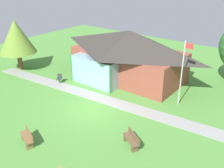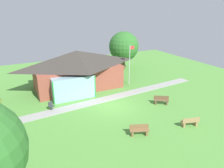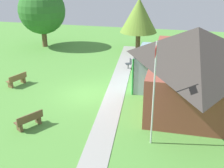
% 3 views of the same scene
% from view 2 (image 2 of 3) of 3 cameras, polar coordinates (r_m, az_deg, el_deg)
% --- Properties ---
extents(ground_plane, '(44.00, 44.00, 0.00)m').
position_cam_2_polar(ground_plane, '(20.93, 0.19, -6.04)').
color(ground_plane, '#54933D').
extents(pavilion, '(10.89, 6.95, 4.53)m').
position_cam_2_polar(pavilion, '(25.28, -9.50, 4.09)').
color(pavilion, brown).
rests_on(pavilion, ground_plane).
extents(footpath, '(25.05, 3.47, 0.03)m').
position_cam_2_polar(footpath, '(22.40, -1.87, -4.17)').
color(footpath, '#999993').
rests_on(footpath, ground_plane).
extents(flagpole, '(0.64, 0.08, 5.04)m').
position_cam_2_polar(flagpole, '(25.94, 4.87, 5.73)').
color(flagpole, silver).
rests_on(flagpole, ground_plane).
extents(bench_front_right, '(1.56, 0.82, 0.84)m').
position_cam_2_polar(bench_front_right, '(18.58, 20.53, -9.69)').
color(bench_front_right, '#9E7A51').
rests_on(bench_front_right, ground_plane).
extents(bench_front_center, '(1.56, 0.95, 0.84)m').
position_cam_2_polar(bench_front_center, '(16.51, 7.46, -12.43)').
color(bench_front_center, brown).
rests_on(bench_front_center, ground_plane).
extents(bench_mid_right, '(1.51, 1.16, 0.84)m').
position_cam_2_polar(bench_mid_right, '(21.78, 13.29, -4.37)').
color(bench_mid_right, brown).
rests_on(bench_mid_right, ground_plane).
extents(patio_chair_west, '(0.59, 0.59, 0.86)m').
position_cam_2_polar(patio_chair_west, '(20.76, -16.25, -5.87)').
color(patio_chair_west, '#33383D').
rests_on(patio_chair_west, ground_plane).
extents(tree_behind_pavilion_right, '(4.56, 4.56, 5.87)m').
position_cam_2_polar(tree_behind_pavilion_right, '(32.66, 3.23, 10.16)').
color(tree_behind_pavilion_right, brown).
rests_on(tree_behind_pavilion_right, ground_plane).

